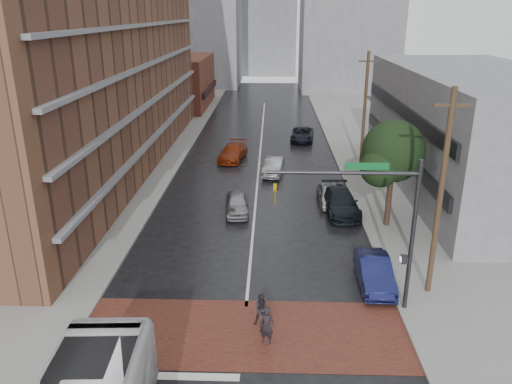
# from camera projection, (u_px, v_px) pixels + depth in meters

# --- Properties ---
(ground) EXTENTS (160.00, 160.00, 0.00)m
(ground) POSITION_uv_depth(u_px,v_px,m) (243.00, 340.00, 20.89)
(ground) COLOR black
(ground) RESTS_ON ground
(crosswalk) EXTENTS (14.00, 5.00, 0.02)m
(crosswalk) POSITION_uv_depth(u_px,v_px,m) (244.00, 333.00, 21.36)
(crosswalk) COLOR brown
(crosswalk) RESTS_ON ground
(sidewalk_west) EXTENTS (9.00, 90.00, 0.15)m
(sidewalk_west) POSITION_uv_depth(u_px,v_px,m) (131.00, 164.00, 44.70)
(sidewalk_west) COLOR gray
(sidewalk_west) RESTS_ON ground
(sidewalk_east) EXTENTS (9.00, 90.00, 0.15)m
(sidewalk_east) POSITION_uv_depth(u_px,v_px,m) (389.00, 166.00, 44.01)
(sidewalk_east) COLOR gray
(sidewalk_east) RESTS_ON ground
(storefront_west) EXTENTS (8.00, 16.00, 7.00)m
(storefront_west) POSITION_uv_depth(u_px,v_px,m) (180.00, 82.00, 70.79)
(storefront_west) COLOR brown
(storefront_west) RESTS_ON ground
(building_east) EXTENTS (11.00, 26.00, 9.00)m
(building_east) POSITION_uv_depth(u_px,v_px,m) (475.00, 130.00, 37.65)
(building_east) COLOR gray
(building_east) RESTS_ON ground
(distant_tower_center) EXTENTS (12.00, 10.00, 24.00)m
(distant_tower_center) POSITION_uv_depth(u_px,v_px,m) (268.00, 16.00, 106.06)
(distant_tower_center) COLOR gray
(distant_tower_center) RESTS_ON ground
(street_tree) EXTENTS (4.20, 4.10, 6.90)m
(street_tree) POSITION_uv_depth(u_px,v_px,m) (393.00, 155.00, 30.33)
(street_tree) COLOR #332319
(street_tree) RESTS_ON ground
(signal_mast) EXTENTS (6.50, 0.30, 7.20)m
(signal_mast) POSITION_uv_depth(u_px,v_px,m) (381.00, 215.00, 21.45)
(signal_mast) COLOR #2D2D33
(signal_mast) RESTS_ON ground
(utility_pole_near) EXTENTS (1.60, 0.26, 10.00)m
(utility_pole_near) POSITION_uv_depth(u_px,v_px,m) (440.00, 194.00, 22.63)
(utility_pole_near) COLOR #473321
(utility_pole_near) RESTS_ON ground
(utility_pole_far) EXTENTS (1.60, 0.26, 10.00)m
(utility_pole_far) POSITION_uv_depth(u_px,v_px,m) (364.00, 111.00, 41.42)
(utility_pole_far) COLOR #473321
(utility_pole_far) RESTS_ON ground
(pedestrian_a) EXTENTS (0.71, 0.58, 1.68)m
(pedestrian_a) POSITION_uv_depth(u_px,v_px,m) (267.00, 326.00, 20.40)
(pedestrian_a) COLOR black
(pedestrian_a) RESTS_ON ground
(pedestrian_b) EXTENTS (0.75, 0.61, 1.48)m
(pedestrian_b) POSITION_uv_depth(u_px,v_px,m) (262.00, 310.00, 21.69)
(pedestrian_b) COLOR #272126
(pedestrian_b) RESTS_ON ground
(car_travel_a) EXTENTS (1.88, 3.99, 1.32)m
(car_travel_a) POSITION_uv_depth(u_px,v_px,m) (237.00, 204.00, 33.85)
(car_travel_a) COLOR #929399
(car_travel_a) RESTS_ON ground
(car_travel_b) EXTENTS (2.02, 4.35, 1.38)m
(car_travel_b) POSITION_uv_depth(u_px,v_px,m) (274.00, 167.00, 41.87)
(car_travel_b) COLOR #A3A5AA
(car_travel_b) RESTS_ON ground
(car_travel_c) EXTENTS (2.82, 5.24, 1.44)m
(car_travel_c) POSITION_uv_depth(u_px,v_px,m) (233.00, 152.00, 46.04)
(car_travel_c) COLOR maroon
(car_travel_c) RESTS_ON ground
(suv_travel) EXTENTS (2.78, 5.14, 1.37)m
(suv_travel) POSITION_uv_depth(u_px,v_px,m) (302.00, 134.00, 52.88)
(suv_travel) COLOR black
(suv_travel) RESTS_ON ground
(car_parked_near) EXTENTS (1.59, 4.41, 1.45)m
(car_parked_near) POSITION_uv_depth(u_px,v_px,m) (374.00, 272.00, 24.87)
(car_parked_near) COLOR #141848
(car_parked_near) RESTS_ON ground
(car_parked_mid) EXTENTS (2.48, 5.43, 1.54)m
(car_parked_mid) POSITION_uv_depth(u_px,v_px,m) (340.00, 202.00, 33.90)
(car_parked_mid) COLOR black
(car_parked_mid) RESTS_ON ground
(car_parked_far) EXTENTS (1.68, 4.08, 1.38)m
(car_parked_far) POSITION_uv_depth(u_px,v_px,m) (329.00, 194.00, 35.53)
(car_parked_far) COLOR #9FA0A7
(car_parked_far) RESTS_ON ground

